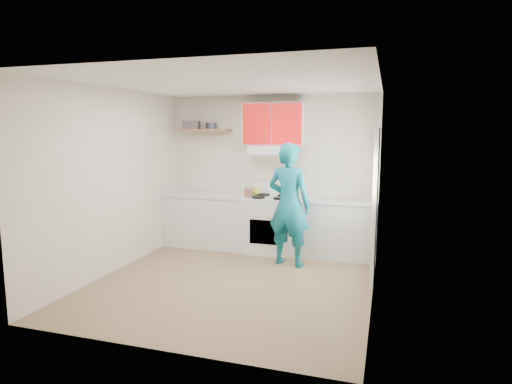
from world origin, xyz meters
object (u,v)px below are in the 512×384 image
(crock, at_px, (248,193))
(stove, at_px, (271,224))
(person, at_px, (289,204))
(kettle, at_px, (256,191))
(tin, at_px, (211,126))

(crock, bearing_deg, stove, 9.19)
(stove, distance_m, crock, 0.65)
(person, bearing_deg, kettle, -31.51)
(kettle, bearing_deg, crock, -107.46)
(kettle, relative_size, person, 0.09)
(kettle, height_order, person, person)
(kettle, bearing_deg, person, -42.41)
(tin, bearing_deg, kettle, -4.83)
(stove, bearing_deg, tin, 169.65)
(stove, xyz_separation_m, tin, (-1.14, 0.21, 1.63))
(tin, xyz_separation_m, person, (1.58, -0.82, -1.17))
(crock, distance_m, person, 0.99)
(tin, xyz_separation_m, kettle, (0.83, -0.07, -1.10))
(stove, bearing_deg, kettle, 155.92)
(crock, bearing_deg, tin, 160.41)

